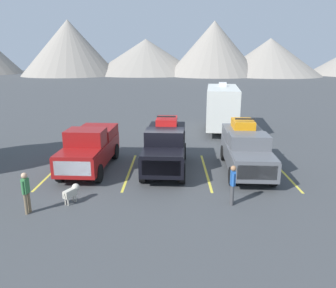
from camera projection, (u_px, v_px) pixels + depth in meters
name	position (u px, v px, depth m)	size (l,w,h in m)	color
ground_plane	(168.00, 177.00, 16.10)	(240.00, 240.00, 0.00)	#3F4244
pickup_truck_a	(90.00, 147.00, 17.04)	(2.32, 5.48, 2.25)	maroon
pickup_truck_b	(165.00, 146.00, 16.96)	(2.35, 5.43, 2.70)	black
pickup_truck_c	(246.00, 148.00, 16.76)	(2.34, 5.60, 2.61)	#595B60
lot_stripe_a	(54.00, 171.00, 16.92)	(0.12, 5.50, 0.01)	gold
lot_stripe_b	(130.00, 171.00, 16.87)	(0.12, 5.50, 0.01)	gold
lot_stripe_c	(206.00, 171.00, 16.82)	(0.12, 5.50, 0.01)	gold
lot_stripe_d	(283.00, 172.00, 16.77)	(0.12, 5.50, 0.01)	gold
camper_trailer_a	(222.00, 106.00, 25.40)	(3.07, 7.63, 3.75)	silver
person_a	(233.00, 182.00, 12.86)	(0.23, 0.36, 1.65)	#3F3F42
person_b	(26.00, 190.00, 12.13)	(0.25, 0.35, 1.64)	#726047
dog	(73.00, 191.00, 13.21)	(0.55, 0.85, 0.72)	beige
mountain_ridge	(154.00, 52.00, 100.56)	(162.87, 41.23, 17.34)	gray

